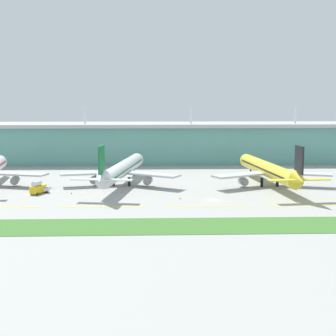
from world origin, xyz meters
TOP-DOWN VIEW (x-y plane):
  - ground_plane at (0.00, 0.00)m, footprint 600.00×600.00m
  - terminal_building at (-0.00, 103.06)m, footprint 288.00×34.00m
  - airliner_near_middle at (-32.99, 30.45)m, footprint 48.16×71.41m
  - airliner_far_middle at (25.36, 26.91)m, footprint 48.56×69.72m
  - taxiway_stripe_mid_west at (-37.00, -9.28)m, footprint 28.00×0.70m
  - taxiway_stripe_centre at (-3.00, -9.28)m, footprint 28.00×0.70m
  - taxiway_stripe_mid_east at (31.00, -9.28)m, footprint 28.00×0.70m
  - grass_verge at (0.00, -34.55)m, footprint 300.00×18.00m
  - baggage_cart at (-60.96, 15.44)m, footprint 3.74×2.26m
  - fuel_truck at (-62.71, 13.42)m, footprint 5.13×7.65m
  - pushback_tug at (-64.57, 21.17)m, footprint 4.93×3.64m
  - safety_cone_left_wingtip at (-32.37, 14.67)m, footprint 0.56×0.56m
  - safety_cone_nose_front at (-50.43, 12.61)m, footprint 0.56×0.56m
  - safety_cone_right_wingtip at (-11.37, 2.03)m, footprint 0.56×0.56m

SIDE VIEW (x-z plane):
  - ground_plane at x=0.00m, z-range 0.00..0.00m
  - taxiway_stripe_mid_west at x=-37.00m, z-range 0.00..0.04m
  - taxiway_stripe_centre at x=-3.00m, z-range 0.00..0.04m
  - taxiway_stripe_mid_east at x=31.00m, z-range 0.00..0.04m
  - grass_verge at x=0.00m, z-range 0.00..0.10m
  - safety_cone_left_wingtip at x=-32.37m, z-range 0.00..0.70m
  - safety_cone_nose_front at x=-50.43m, z-range 0.00..0.70m
  - safety_cone_right_wingtip at x=-11.37m, z-range 0.00..0.70m
  - pushback_tug at x=-64.57m, z-range 0.18..2.03m
  - baggage_cart at x=-60.96m, z-range 0.02..2.50m
  - fuel_truck at x=-62.71m, z-range -0.21..4.74m
  - airliner_far_middle at x=25.36m, z-range -2.99..15.91m
  - airliner_near_middle at x=-32.99m, z-range -2.99..15.91m
  - terminal_building at x=0.00m, z-range -4.30..26.03m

